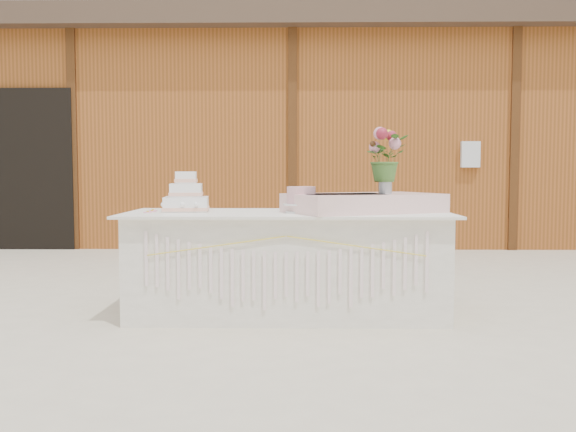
# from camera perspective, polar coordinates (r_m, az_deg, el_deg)

# --- Properties ---
(ground) EXTENTS (80.00, 80.00, 0.00)m
(ground) POSITION_cam_1_polar(r_m,az_deg,el_deg) (4.87, -0.06, -8.72)
(ground) COLOR beige
(ground) RESTS_ON ground
(barn) EXTENTS (12.60, 4.60, 3.30)m
(barn) POSITION_cam_1_polar(r_m,az_deg,el_deg) (10.76, 0.45, 7.21)
(barn) COLOR #984F1F
(barn) RESTS_ON ground
(cake_table) EXTENTS (2.40, 1.00, 0.77)m
(cake_table) POSITION_cam_1_polar(r_m,az_deg,el_deg) (4.80, -0.06, -4.22)
(cake_table) COLOR white
(cake_table) RESTS_ON ground
(wedding_cake) EXTENTS (0.37, 0.37, 0.30)m
(wedding_cake) POSITION_cam_1_polar(r_m,az_deg,el_deg) (4.90, -9.03, 1.60)
(wedding_cake) COLOR white
(wedding_cake) RESTS_ON cake_table
(pink_cake_stand) EXTENTS (0.27, 0.27, 0.19)m
(pink_cake_stand) POSITION_cam_1_polar(r_m,az_deg,el_deg) (4.67, 1.18, 1.59)
(pink_cake_stand) COLOR white
(pink_cake_stand) RESTS_ON cake_table
(satin_runner) EXTENTS (1.25, 1.04, 0.14)m
(satin_runner) POSITION_cam_1_polar(r_m,az_deg,el_deg) (4.79, 6.74, 1.16)
(satin_runner) COLOR beige
(satin_runner) RESTS_ON cake_table
(flower_vase) EXTENTS (0.10, 0.10, 0.14)m
(flower_vase) POSITION_cam_1_polar(r_m,az_deg,el_deg) (4.80, 8.63, 2.79)
(flower_vase) COLOR silver
(flower_vase) RESTS_ON satin_runner
(bouquet) EXTENTS (0.41, 0.39, 0.35)m
(bouquet) POSITION_cam_1_polar(r_m,az_deg,el_deg) (4.80, 8.66, 5.68)
(bouquet) COLOR #406D2B
(bouquet) RESTS_ON flower_vase
(loose_flowers) EXTENTS (0.20, 0.33, 0.02)m
(loose_flowers) POSITION_cam_1_polar(r_m,az_deg,el_deg) (4.91, -11.39, 0.47)
(loose_flowers) COLOR pink
(loose_flowers) RESTS_ON cake_table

